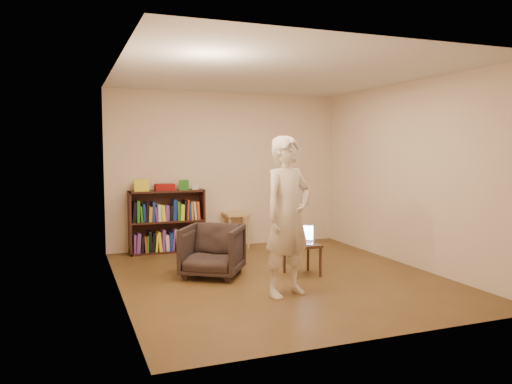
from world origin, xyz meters
name	(u,v)px	position (x,y,z in m)	size (l,w,h in m)	color
floor	(279,277)	(0.00, 0.00, 0.00)	(4.50, 4.50, 0.00)	#4C3418
ceiling	(280,74)	(0.00, 0.00, 2.60)	(4.50, 4.50, 0.00)	silver
wall_back	(227,170)	(0.00, 2.25, 1.30)	(4.00, 4.00, 0.00)	beige
wall_left	(118,181)	(-2.00, 0.00, 1.30)	(4.50, 4.50, 0.00)	beige
wall_right	(409,174)	(2.00, 0.00, 1.30)	(4.50, 4.50, 0.00)	beige
bookshelf	(167,225)	(-1.06, 2.09, 0.44)	(1.20, 0.30, 1.00)	black
box_yellow	(141,185)	(-1.45, 2.06, 1.09)	(0.22, 0.16, 0.18)	yellow
red_cloth	(165,187)	(-1.08, 2.10, 1.05)	(0.30, 0.22, 0.10)	maroon
box_green	(184,185)	(-0.78, 2.06, 1.08)	(0.16, 0.16, 0.16)	#27711E
box_white	(195,187)	(-0.59, 2.09, 1.04)	(0.10, 0.10, 0.08)	silver
stool	(236,220)	(0.09, 2.01, 0.48)	(0.41, 0.41, 0.59)	tan
armchair	(213,251)	(-0.80, 0.34, 0.34)	(0.72, 0.74, 0.67)	black
side_table	(302,249)	(0.33, 0.00, 0.35)	(0.41, 0.41, 0.42)	black
laptop	(302,239)	(0.34, 0.04, 0.47)	(0.41, 0.39, 0.24)	#B8B8BD
person	(288,216)	(-0.22, -0.75, 0.90)	(0.66, 0.43, 1.81)	beige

